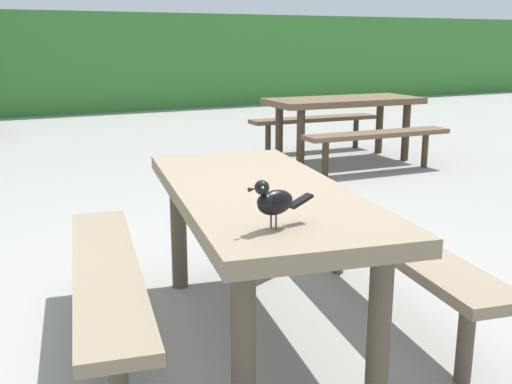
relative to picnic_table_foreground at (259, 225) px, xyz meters
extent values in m
plane|color=gray|center=(-0.12, 0.18, -0.56)|extent=(60.00, 60.00, 0.00)
cube|color=#387A33|center=(-0.12, 10.57, 0.41)|extent=(28.00, 1.93, 1.92)
cube|color=#84725B|center=(0.00, 0.00, 0.15)|extent=(1.08, 1.91, 0.07)
cylinder|color=brown|center=(-0.39, -0.64, -0.22)|extent=(0.09, 0.09, 0.67)
cylinder|color=brown|center=(0.13, -0.74, -0.22)|extent=(0.09, 0.09, 0.67)
cylinder|color=brown|center=(-0.13, 0.74, -0.22)|extent=(0.09, 0.09, 0.67)
cylinder|color=brown|center=(0.39, 0.64, -0.22)|extent=(0.09, 0.09, 0.67)
cube|color=#84725B|center=(-0.69, 0.13, -0.14)|extent=(0.59, 1.73, 0.05)
cylinder|color=brown|center=(-0.57, 0.76, -0.36)|extent=(0.07, 0.07, 0.39)
cube|color=#84725B|center=(0.69, -0.13, -0.14)|extent=(0.59, 1.73, 0.05)
cylinder|color=brown|center=(0.57, -0.76, -0.36)|extent=(0.07, 0.07, 0.39)
cylinder|color=brown|center=(0.81, 0.50, -0.36)|extent=(0.07, 0.07, 0.39)
ellipsoid|color=black|center=(-0.24, -0.59, 0.28)|extent=(0.16, 0.10, 0.09)
ellipsoid|color=black|center=(-0.28, -0.60, 0.29)|extent=(0.08, 0.07, 0.06)
sphere|color=black|center=(-0.30, -0.60, 0.34)|extent=(0.05, 0.05, 0.05)
sphere|color=#EAE08C|center=(-0.31, -0.62, 0.35)|extent=(0.01, 0.01, 0.01)
sphere|color=#EAE08C|center=(-0.31, -0.58, 0.35)|extent=(0.01, 0.01, 0.01)
cone|color=black|center=(-0.34, -0.61, 0.34)|extent=(0.03, 0.02, 0.02)
cube|color=black|center=(-0.12, -0.57, 0.27)|extent=(0.10, 0.05, 0.04)
cylinder|color=#47423D|center=(-0.24, -0.61, 0.21)|extent=(0.01, 0.01, 0.05)
cylinder|color=#47423D|center=(-0.25, -0.58, 0.21)|extent=(0.01, 0.01, 0.05)
cube|color=brown|center=(2.89, 3.45, 0.15)|extent=(1.84, 0.85, 0.07)
cylinder|color=#423324|center=(3.57, 3.15, -0.22)|extent=(0.09, 0.09, 0.67)
cylinder|color=#423324|center=(3.60, 3.68, -0.22)|extent=(0.09, 0.09, 0.67)
cylinder|color=#423324|center=(2.17, 3.22, -0.22)|extent=(0.09, 0.09, 0.67)
cylinder|color=#423324|center=(2.20, 3.75, -0.22)|extent=(0.09, 0.09, 0.67)
cube|color=brown|center=(2.85, 2.75, -0.14)|extent=(1.72, 0.37, 0.05)
cylinder|color=#423324|center=(3.49, 2.72, -0.36)|extent=(0.07, 0.07, 0.39)
cylinder|color=#423324|center=(2.21, 2.79, -0.36)|extent=(0.07, 0.07, 0.39)
cube|color=brown|center=(2.92, 4.15, -0.14)|extent=(1.72, 0.37, 0.05)
cylinder|color=#423324|center=(3.56, 4.12, -0.36)|extent=(0.07, 0.07, 0.39)
cylinder|color=#423324|center=(2.28, 4.18, -0.36)|extent=(0.07, 0.07, 0.39)
camera|label=1|loc=(-1.24, -2.40, 0.83)|focal=42.68mm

